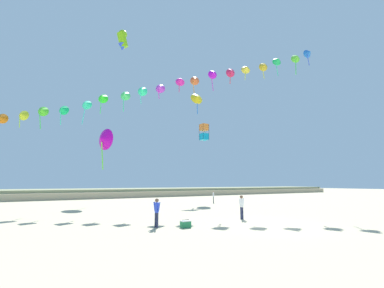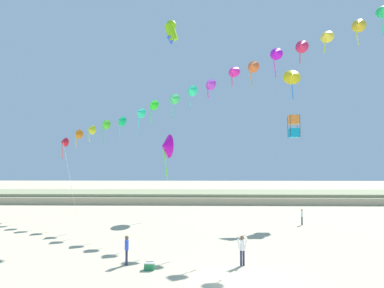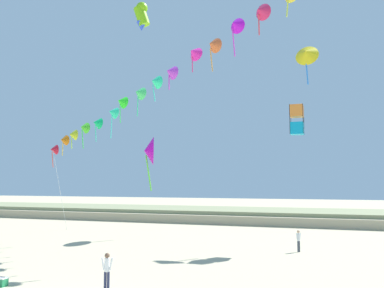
{
  "view_description": "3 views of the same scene",
  "coord_description": "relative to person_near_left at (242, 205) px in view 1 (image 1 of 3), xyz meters",
  "views": [
    {
      "loc": [
        -12.98,
        -11.73,
        2.63
      ],
      "look_at": [
        1.04,
        11.4,
        6.77
      ],
      "focal_mm": 24.0,
      "sensor_mm": 36.0,
      "label": 1
    },
    {
      "loc": [
        -2.18,
        -17.52,
        5.82
      ],
      "look_at": [
        -2.84,
        8.18,
        7.5
      ],
      "focal_mm": 32.0,
      "sensor_mm": 36.0,
      "label": 2
    },
    {
      "loc": [
        10.44,
        -14.1,
        4.99
      ],
      "look_at": [
        1.58,
        11.3,
        7.61
      ],
      "focal_mm": 38.0,
      "sensor_mm": 36.0,
      "label": 3
    }
  ],
  "objects": [
    {
      "name": "person_mid_center",
      "position": [
        -6.83,
        -0.06,
        -0.01
      ],
      "size": [
        0.27,
        0.59,
        1.72
      ],
      "color": "#282D4C",
      "rests_on": "ground"
    },
    {
      "name": "dune_ridge",
      "position": [
        -0.25,
        37.59,
        -0.24
      ],
      "size": [
        120.0,
        13.61,
        1.54
      ],
      "color": "tan",
      "rests_on": "ground"
    },
    {
      "name": "person_near_left",
      "position": [
        0.0,
        0.0,
        0.0
      ],
      "size": [
        0.61,
        0.24,
        1.74
      ],
      "color": "#282D4C",
      "rests_on": "ground"
    },
    {
      "name": "beach_cooler",
      "position": [
        -5.33,
        -0.95,
        -0.79
      ],
      "size": [
        0.58,
        0.41,
        0.46
      ],
      "color": "#23844C",
      "rests_on": "ground"
    },
    {
      "name": "person_near_right",
      "position": [
        7.6,
        14.06,
        -0.09
      ],
      "size": [
        0.37,
        0.5,
        1.58
      ],
      "color": "#474C56",
      "rests_on": "ground"
    },
    {
      "name": "large_kite_low_lead",
      "position": [
        7.53,
        16.1,
        9.08
      ],
      "size": [
        1.07,
        1.07,
        2.38
      ],
      "color": "#0C99C9"
    },
    {
      "name": "large_kite_high_solo",
      "position": [
        8.26,
        19.09,
        15.39
      ],
      "size": [
        2.2,
        1.62,
        3.87
      ],
      "color": "yellow"
    },
    {
      "name": "large_kite_outer_drift",
      "position": [
        -5.51,
        14.31,
        18.89
      ],
      "size": [
        1.72,
        1.43,
        2.62
      ],
      "color": "#79C815"
    },
    {
      "name": "kite_banner_string",
      "position": [
        -1.53,
        11.8,
        12.89
      ],
      "size": [
        36.1,
        17.24,
        19.96
      ],
      "color": "red"
    },
    {
      "name": "ground_plane",
      "position": [
        -0.25,
        -3.0,
        -1.0
      ],
      "size": [
        240.0,
        240.0,
        0.0
      ],
      "primitive_type": "plane",
      "color": "#C1B28E"
    },
    {
      "name": "large_kite_mid_trail",
      "position": [
        -6.4,
        17.95,
        7.08
      ],
      "size": [
        1.99,
        2.83,
        5.16
      ],
      "color": "#C009B5"
    }
  ]
}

